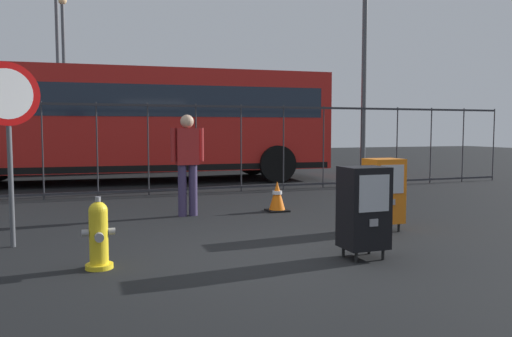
{
  "coord_description": "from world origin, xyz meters",
  "views": [
    {
      "loc": [
        -1.98,
        -5.25,
        1.43
      ],
      "look_at": [
        0.3,
        1.2,
        0.9
      ],
      "focal_mm": 35.53,
      "sensor_mm": 36.0,
      "label": 1
    }
  ],
  "objects_px": {
    "newspaper_box_primary": "(364,207)",
    "pedestrian": "(187,159)",
    "bus_near": "(135,119)",
    "traffic_cone": "(277,197)",
    "bus_far": "(132,122)",
    "street_light_near_right": "(365,1)",
    "newspaper_box_secondary": "(384,191)",
    "street_light_near_left": "(64,68)",
    "street_light_far_left": "(58,51)",
    "fire_hydrant": "(99,235)",
    "stop_sign": "(8,115)"
  },
  "relations": [
    {
      "from": "pedestrian",
      "to": "street_light_near_left",
      "type": "height_order",
      "value": "street_light_near_left"
    },
    {
      "from": "street_light_near_left",
      "to": "street_light_near_right",
      "type": "xyz_separation_m",
      "value": [
        7.83,
        -8.2,
        1.17
      ]
    },
    {
      "from": "traffic_cone",
      "to": "bus_far",
      "type": "height_order",
      "value": "bus_far"
    },
    {
      "from": "newspaper_box_secondary",
      "to": "traffic_cone",
      "type": "height_order",
      "value": "newspaper_box_secondary"
    },
    {
      "from": "bus_near",
      "to": "fire_hydrant",
      "type": "bearing_deg",
      "value": -95.04
    },
    {
      "from": "bus_near",
      "to": "street_light_near_left",
      "type": "relative_size",
      "value": 1.68
    },
    {
      "from": "newspaper_box_primary",
      "to": "bus_far",
      "type": "height_order",
      "value": "bus_far"
    },
    {
      "from": "stop_sign",
      "to": "traffic_cone",
      "type": "bearing_deg",
      "value": 19.76
    },
    {
      "from": "traffic_cone",
      "to": "bus_far",
      "type": "distance_m",
      "value": 10.47
    },
    {
      "from": "traffic_cone",
      "to": "newspaper_box_secondary",
      "type": "bearing_deg",
      "value": -69.67
    },
    {
      "from": "pedestrian",
      "to": "bus_far",
      "type": "distance_m",
      "value": 10.24
    },
    {
      "from": "newspaper_box_secondary",
      "to": "bus_near",
      "type": "height_order",
      "value": "bus_near"
    },
    {
      "from": "street_light_near_right",
      "to": "street_light_far_left",
      "type": "distance_m",
      "value": 11.03
    },
    {
      "from": "street_light_near_right",
      "to": "street_light_far_left",
      "type": "height_order",
      "value": "street_light_near_right"
    },
    {
      "from": "pedestrian",
      "to": "street_light_near_right",
      "type": "xyz_separation_m",
      "value": [
        5.74,
        3.98,
        3.94
      ]
    },
    {
      "from": "street_light_near_left",
      "to": "newspaper_box_secondary",
      "type": "bearing_deg",
      "value": -72.82
    },
    {
      "from": "newspaper_box_primary",
      "to": "bus_far",
      "type": "distance_m",
      "value": 13.69
    },
    {
      "from": "traffic_cone",
      "to": "street_light_near_right",
      "type": "xyz_separation_m",
      "value": [
        4.17,
        4.04,
        4.63
      ]
    },
    {
      "from": "newspaper_box_secondary",
      "to": "street_light_far_left",
      "type": "relative_size",
      "value": 0.14
    },
    {
      "from": "pedestrian",
      "to": "newspaper_box_secondary",
      "type": "bearing_deg",
      "value": -42.45
    },
    {
      "from": "newspaper_box_primary",
      "to": "newspaper_box_secondary",
      "type": "distance_m",
      "value": 1.65
    },
    {
      "from": "street_light_far_left",
      "to": "bus_far",
      "type": "bearing_deg",
      "value": -28.49
    },
    {
      "from": "fire_hydrant",
      "to": "newspaper_box_secondary",
      "type": "bearing_deg",
      "value": 10.38
    },
    {
      "from": "street_light_near_right",
      "to": "traffic_cone",
      "type": "bearing_deg",
      "value": -135.91
    },
    {
      "from": "fire_hydrant",
      "to": "pedestrian",
      "type": "height_order",
      "value": "pedestrian"
    },
    {
      "from": "stop_sign",
      "to": "street_light_near_right",
      "type": "bearing_deg",
      "value": 33.77
    },
    {
      "from": "pedestrian",
      "to": "street_light_near_right",
      "type": "relative_size",
      "value": 0.19
    },
    {
      "from": "newspaper_box_primary",
      "to": "fire_hydrant",
      "type": "bearing_deg",
      "value": 169.15
    },
    {
      "from": "newspaper_box_primary",
      "to": "bus_near",
      "type": "distance_m",
      "value": 9.49
    },
    {
      "from": "pedestrian",
      "to": "street_light_near_left",
      "type": "xyz_separation_m",
      "value": [
        -2.09,
        12.18,
        2.77
      ]
    },
    {
      "from": "bus_far",
      "to": "bus_near",
      "type": "bearing_deg",
      "value": -94.22
    },
    {
      "from": "fire_hydrant",
      "to": "street_light_near_right",
      "type": "bearing_deg",
      "value": 43.27
    },
    {
      "from": "bus_near",
      "to": "street_light_far_left",
      "type": "distance_m",
      "value": 6.49
    },
    {
      "from": "newspaper_box_secondary",
      "to": "pedestrian",
      "type": "height_order",
      "value": "pedestrian"
    },
    {
      "from": "fire_hydrant",
      "to": "street_light_near_right",
      "type": "relative_size",
      "value": 0.09
    },
    {
      "from": "newspaper_box_secondary",
      "to": "street_light_near_left",
      "type": "height_order",
      "value": "street_light_near_left"
    },
    {
      "from": "pedestrian",
      "to": "street_light_far_left",
      "type": "bearing_deg",
      "value": 101.16
    },
    {
      "from": "pedestrian",
      "to": "street_light_far_left",
      "type": "height_order",
      "value": "street_light_far_left"
    },
    {
      "from": "pedestrian",
      "to": "street_light_near_right",
      "type": "distance_m",
      "value": 8.02
    },
    {
      "from": "fire_hydrant",
      "to": "bus_far",
      "type": "height_order",
      "value": "bus_far"
    },
    {
      "from": "street_light_near_left",
      "to": "traffic_cone",
      "type": "bearing_deg",
      "value": -73.36
    },
    {
      "from": "newspaper_box_primary",
      "to": "pedestrian",
      "type": "xyz_separation_m",
      "value": [
        -1.26,
        3.39,
        0.38
      ]
    },
    {
      "from": "newspaper_box_secondary",
      "to": "street_light_near_left",
      "type": "distance_m",
      "value": 15.32
    },
    {
      "from": "street_light_near_left",
      "to": "street_light_far_left",
      "type": "height_order",
      "value": "street_light_far_left"
    },
    {
      "from": "newspaper_box_primary",
      "to": "bus_far",
      "type": "relative_size",
      "value": 0.1
    },
    {
      "from": "fire_hydrant",
      "to": "pedestrian",
      "type": "xyz_separation_m",
      "value": [
        1.52,
        2.85,
        0.6
      ]
    },
    {
      "from": "newspaper_box_primary",
      "to": "street_light_near_right",
      "type": "relative_size",
      "value": 0.12
    },
    {
      "from": "fire_hydrant",
      "to": "street_light_near_right",
      "type": "height_order",
      "value": "street_light_near_right"
    },
    {
      "from": "newspaper_box_primary",
      "to": "pedestrian",
      "type": "distance_m",
      "value": 3.63
    },
    {
      "from": "pedestrian",
      "to": "bus_near",
      "type": "bearing_deg",
      "value": 92.06
    }
  ]
}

